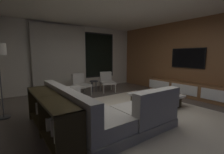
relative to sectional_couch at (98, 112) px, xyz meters
name	(u,v)px	position (x,y,z in m)	size (l,w,h in m)	color
floor	(130,114)	(0.97, 0.06, -0.29)	(9.20, 9.20, 0.00)	#564C44
back_wall_with_window	(71,58)	(0.91, 3.68, 1.05)	(6.60, 0.30, 2.70)	beige
media_wall	(196,58)	(4.03, 0.06, 1.06)	(0.12, 7.80, 2.70)	brown
area_rug	(143,112)	(1.32, -0.04, -0.28)	(3.20, 3.80, 0.01)	beige
sectional_couch	(98,112)	(0.00, 0.00, 0.00)	(1.98, 2.50, 0.82)	gray
coffee_table	(155,100)	(1.97, 0.10, -0.10)	(1.16, 1.16, 0.36)	#302713
book_stack_on_coffee_table	(164,93)	(2.11, -0.06, 0.10)	(0.27, 0.22, 0.05)	#D350C1
accent_chair_near_window	(107,81)	(1.92, 2.52, 0.14)	(0.67, 0.69, 0.78)	#B2ADA0
accent_chair_by_curtain	(80,83)	(0.80, 2.58, 0.14)	(0.61, 0.63, 0.78)	#B2ADA0
side_stool	(94,83)	(1.37, 2.62, 0.08)	(0.32, 0.32, 0.46)	#333338
media_console	(188,90)	(3.74, 0.12, -0.04)	(0.46, 3.10, 0.52)	brown
mounted_tv	(188,58)	(3.92, 0.31, 1.06)	(0.05, 1.22, 0.70)	black
console_table_behind_couch	(50,113)	(-0.91, 0.13, 0.13)	(0.40, 2.10, 0.74)	#302713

